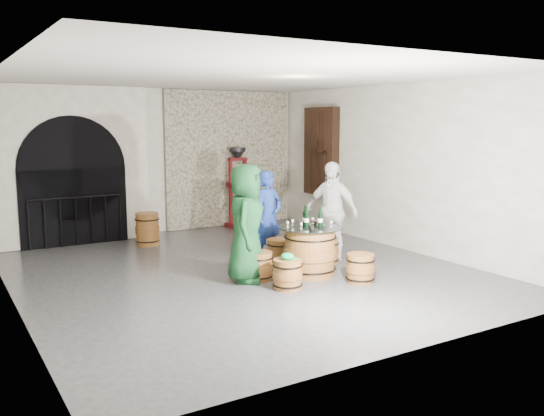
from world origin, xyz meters
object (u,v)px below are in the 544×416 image
barrel_stool_left (259,266)px  person_white (331,211)px  barrel_stool_right (326,251)px  barrel_table (310,251)px  barrel_stool_near_left (287,274)px  barrel_stool_near_right (360,268)px  person_green (246,223)px  wine_bottle_left (307,218)px  wine_bottle_right (305,217)px  barrel_stool_far (279,252)px  person_blue (268,216)px  side_barrel (147,229)px  corking_press (238,181)px  wine_bottle_center (320,219)px

barrel_stool_left → person_white: size_ratio=0.26×
barrel_stool_right → barrel_table: bearing=-144.4°
barrel_stool_near_left → barrel_stool_near_right: bearing=-13.8°
barrel_stool_near_left → person_green: person_green is taller
barrel_stool_near_right → wine_bottle_left: 1.17m
barrel_stool_right → person_green: bearing=-171.0°
barrel_stool_right → barrel_stool_near_left: same height
person_green → wine_bottle_right: size_ratio=5.67×
wine_bottle_left → wine_bottle_right: size_ratio=1.00×
barrel_table → barrel_stool_right: size_ratio=2.28×
barrel_stool_far → barrel_stool_near_left: size_ratio=1.00×
person_blue → wine_bottle_right: (0.05, -1.07, 0.12)m
side_barrel → wine_bottle_right: bearing=-66.4°
barrel_stool_near_right → side_barrel: (-1.94, 4.33, 0.11)m
wine_bottle_left → wine_bottle_right: bearing=74.0°
barrel_stool_right → corking_press: corking_press is taller
barrel_stool_left → corking_press: (1.86, 4.23, 0.87)m
wine_bottle_center → corking_press: 4.57m
barrel_stool_left → side_barrel: side_barrel is taller
barrel_table → wine_bottle_right: (-0.01, 0.14, 0.53)m
person_white → wine_bottle_right: 1.06m
barrel_stool_far → wine_bottle_right: 1.02m
wine_bottle_right → person_green: bearing=175.3°
barrel_stool_left → barrel_stool_right: 1.59m
wine_bottle_center → barrel_stool_right: bearing=46.0°
barrel_table → side_barrel: barrel_table is taller
barrel_stool_left → wine_bottle_right: 1.10m
barrel_stool_right → person_green: person_green is taller
barrel_stool_near_right → person_green: person_green is taller
barrel_stool_near_right → person_blue: (-0.49, 1.97, 0.59)m
wine_bottle_center → wine_bottle_right: same height
person_green → wine_bottle_left: (1.02, -0.17, 0.01)m
barrel_stool_near_right → wine_bottle_right: (-0.44, 0.90, 0.71)m
barrel_table → wine_bottle_center: size_ratio=3.20×
barrel_stool_left → person_blue: 1.43m
person_green → wine_bottle_left: person_green is taller
barrel_stool_left → barrel_stool_near_right: (1.28, -0.94, 0.00)m
person_green → wine_bottle_left: 1.03m
wine_bottle_right → barrel_stool_near_right: bearing=-63.9°
wine_bottle_right → barrel_stool_far: bearing=92.8°
barrel_stool_left → barrel_stool_far: (0.81, 0.69, 0.00)m
barrel_table → wine_bottle_right: bearing=93.0°
person_blue → wine_bottle_left: (0.03, -1.16, 0.12)m
barrel_stool_near_left → side_barrel: side_barrel is taller
person_white → side_barrel: 3.83m
wine_bottle_center → person_blue: bearing=99.3°
person_blue → barrel_table: bearing=-102.4°
wine_bottle_left → wine_bottle_center: bearing=-34.9°
wine_bottle_center → person_green: bearing=166.2°
barrel_stool_right → barrel_stool_near_right: same height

